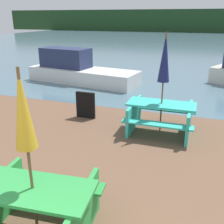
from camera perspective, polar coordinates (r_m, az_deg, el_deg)
water at (r=32.56m, az=16.79°, el=14.46°), size 60.00×50.00×0.00m
far_treeline at (r=52.44m, az=18.35°, el=18.33°), size 80.00×1.60×4.00m
picnic_table_green at (r=3.68m, az=-16.45°, el=-19.20°), size 1.64×1.52×0.73m
picnic_table_teal at (r=6.56m, az=10.58°, el=-0.57°), size 1.64×1.39×0.74m
umbrella_gold at (r=3.05m, az=-18.81°, el=0.04°), size 0.25×0.25×2.23m
umbrella_navy at (r=6.22m, az=11.39°, el=11.35°), size 0.28×0.28×2.40m
boat at (r=11.67m, az=-7.45°, el=9.02°), size 5.07×2.18×1.43m
signboard at (r=7.40m, az=-5.77°, el=1.51°), size 0.55×0.08×0.75m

